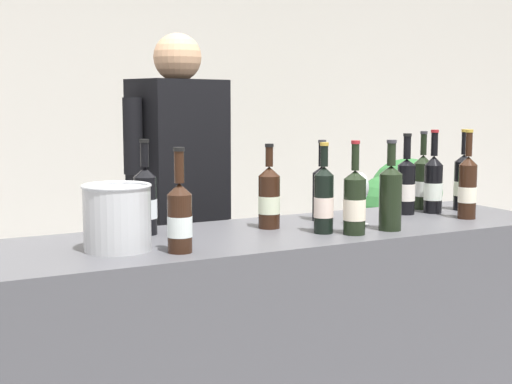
{
  "coord_description": "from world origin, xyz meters",
  "views": [
    {
      "loc": [
        -1.36,
        -2.3,
        1.4
      ],
      "look_at": [
        -0.14,
        0.0,
        1.07
      ],
      "focal_mm": 51.38,
      "sensor_mm": 36.0,
      "label": 1
    }
  ],
  "objects_px": {
    "wine_bottle_3": "(433,184)",
    "wine_bottle_6": "(390,195)",
    "wine_bottle_5": "(355,202)",
    "wine_glass": "(360,189)",
    "wine_bottle_7": "(322,191)",
    "person_server": "(180,231)",
    "wine_bottle_4": "(423,182)",
    "potted_shrub": "(400,217)",
    "wine_bottle_11": "(180,217)",
    "wine_bottle_10": "(467,187)",
    "wine_bottle_2": "(406,186)",
    "wine_bottle_1": "(269,198)",
    "ice_bucket": "(117,217)",
    "wine_bottle_9": "(145,201)",
    "wine_bottle_0": "(463,182)",
    "wine_bottle_8": "(324,200)"
  },
  "relations": [
    {
      "from": "wine_bottle_3",
      "to": "wine_bottle_6",
      "type": "bearing_deg",
      "value": -149.63
    },
    {
      "from": "wine_bottle_5",
      "to": "wine_glass",
      "type": "xyz_separation_m",
      "value": [
        0.14,
        0.15,
        0.02
      ]
    },
    {
      "from": "wine_bottle_7",
      "to": "person_server",
      "type": "relative_size",
      "value": 0.19
    },
    {
      "from": "wine_bottle_4",
      "to": "wine_glass",
      "type": "height_order",
      "value": "wine_bottle_4"
    },
    {
      "from": "potted_shrub",
      "to": "wine_bottle_11",
      "type": "bearing_deg",
      "value": -146.46
    },
    {
      "from": "wine_bottle_10",
      "to": "wine_bottle_2",
      "type": "bearing_deg",
      "value": 124.89
    },
    {
      "from": "wine_bottle_3",
      "to": "wine_bottle_7",
      "type": "height_order",
      "value": "wine_bottle_3"
    },
    {
      "from": "wine_bottle_1",
      "to": "wine_bottle_4",
      "type": "height_order",
      "value": "wine_bottle_4"
    },
    {
      "from": "wine_bottle_5",
      "to": "wine_bottle_1",
      "type": "bearing_deg",
      "value": 128.96
    },
    {
      "from": "wine_bottle_10",
      "to": "ice_bucket",
      "type": "distance_m",
      "value": 1.45
    },
    {
      "from": "wine_bottle_3",
      "to": "wine_bottle_11",
      "type": "xyz_separation_m",
      "value": [
        -1.26,
        -0.26,
        -0.01
      ]
    },
    {
      "from": "wine_bottle_6",
      "to": "ice_bucket",
      "type": "xyz_separation_m",
      "value": [
        -1.0,
        0.12,
        -0.02
      ]
    },
    {
      "from": "wine_bottle_9",
      "to": "wine_bottle_11",
      "type": "distance_m",
      "value": 0.35
    },
    {
      "from": "wine_bottle_6",
      "to": "wine_bottle_9",
      "type": "distance_m",
      "value": 0.89
    },
    {
      "from": "wine_bottle_9",
      "to": "person_server",
      "type": "bearing_deg",
      "value": 56.43
    },
    {
      "from": "wine_bottle_7",
      "to": "ice_bucket",
      "type": "distance_m",
      "value": 0.92
    },
    {
      "from": "wine_bottle_3",
      "to": "person_server",
      "type": "distance_m",
      "value": 1.12
    },
    {
      "from": "person_server",
      "to": "wine_bottle_5",
      "type": "bearing_deg",
      "value": -68.89
    },
    {
      "from": "wine_bottle_0",
      "to": "wine_bottle_7",
      "type": "height_order",
      "value": "wine_bottle_0"
    },
    {
      "from": "wine_bottle_10",
      "to": "person_server",
      "type": "xyz_separation_m",
      "value": [
        -0.94,
        0.77,
        -0.23
      ]
    },
    {
      "from": "ice_bucket",
      "to": "wine_bottle_5",
      "type": "bearing_deg",
      "value": -8.63
    },
    {
      "from": "wine_bottle_6",
      "to": "potted_shrub",
      "type": "relative_size",
      "value": 0.31
    },
    {
      "from": "wine_bottle_3",
      "to": "wine_bottle_5",
      "type": "relative_size",
      "value": 1.05
    },
    {
      "from": "wine_bottle_1",
      "to": "wine_bottle_8",
      "type": "bearing_deg",
      "value": -56.2
    },
    {
      "from": "wine_bottle_0",
      "to": "wine_bottle_1",
      "type": "relative_size",
      "value": 1.11
    },
    {
      "from": "wine_bottle_3",
      "to": "wine_bottle_8",
      "type": "distance_m",
      "value": 0.7
    },
    {
      "from": "wine_bottle_7",
      "to": "potted_shrub",
      "type": "xyz_separation_m",
      "value": [
        1.19,
        0.96,
        -0.33
      ]
    },
    {
      "from": "wine_bottle_1",
      "to": "potted_shrub",
      "type": "relative_size",
      "value": 0.3
    },
    {
      "from": "wine_bottle_1",
      "to": "wine_bottle_10",
      "type": "relative_size",
      "value": 0.88
    },
    {
      "from": "ice_bucket",
      "to": "potted_shrub",
      "type": "xyz_separation_m",
      "value": [
        2.09,
        1.15,
        -0.32
      ]
    },
    {
      "from": "wine_bottle_1",
      "to": "wine_bottle_4",
      "type": "bearing_deg",
      "value": 7.57
    },
    {
      "from": "wine_bottle_3",
      "to": "wine_bottle_6",
      "type": "distance_m",
      "value": 0.49
    },
    {
      "from": "wine_bottle_8",
      "to": "wine_bottle_10",
      "type": "height_order",
      "value": "wine_bottle_10"
    },
    {
      "from": "wine_bottle_1",
      "to": "wine_bottle_5",
      "type": "height_order",
      "value": "wine_bottle_5"
    },
    {
      "from": "wine_bottle_5",
      "to": "wine_bottle_11",
      "type": "height_order",
      "value": "wine_bottle_5"
    },
    {
      "from": "wine_bottle_3",
      "to": "person_server",
      "type": "bearing_deg",
      "value": 147.26
    },
    {
      "from": "wine_bottle_9",
      "to": "potted_shrub",
      "type": "xyz_separation_m",
      "value": [
        1.91,
        0.93,
        -0.33
      ]
    },
    {
      "from": "wine_bottle_1",
      "to": "wine_bottle_2",
      "type": "xyz_separation_m",
      "value": [
        0.67,
        0.03,
        0.01
      ]
    },
    {
      "from": "wine_bottle_7",
      "to": "wine_bottle_8",
      "type": "distance_m",
      "value": 0.28
    },
    {
      "from": "person_server",
      "to": "potted_shrub",
      "type": "height_order",
      "value": "person_server"
    },
    {
      "from": "wine_bottle_3",
      "to": "wine_bottle_9",
      "type": "relative_size",
      "value": 1.04
    },
    {
      "from": "wine_bottle_6",
      "to": "wine_bottle_10",
      "type": "xyz_separation_m",
      "value": [
        0.44,
        0.07,
        0.0
      ]
    },
    {
      "from": "wine_bottle_6",
      "to": "person_server",
      "type": "distance_m",
      "value": 1.0
    },
    {
      "from": "wine_bottle_4",
      "to": "wine_bottle_0",
      "type": "bearing_deg",
      "value": -38.43
    },
    {
      "from": "wine_bottle_11",
      "to": "wine_bottle_7",
      "type": "bearing_deg",
      "value": 23.01
    },
    {
      "from": "wine_bottle_4",
      "to": "wine_bottle_8",
      "type": "xyz_separation_m",
      "value": [
        -0.71,
        -0.29,
        0.0
      ]
    },
    {
      "from": "wine_glass",
      "to": "potted_shrub",
      "type": "relative_size",
      "value": 0.19
    },
    {
      "from": "wine_bottle_5",
      "to": "potted_shrub",
      "type": "bearing_deg",
      "value": 45.5
    },
    {
      "from": "wine_bottle_2",
      "to": "wine_bottle_10",
      "type": "bearing_deg",
      "value": -55.11
    },
    {
      "from": "wine_bottle_2",
      "to": "wine_bottle_11",
      "type": "relative_size",
      "value": 1.02
    }
  ]
}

